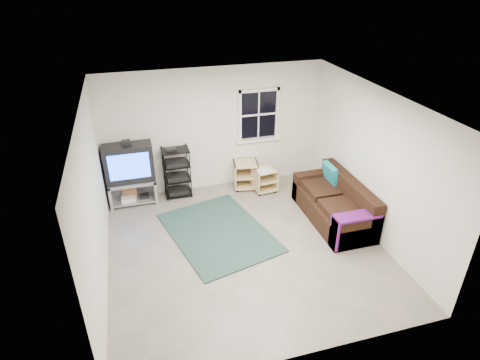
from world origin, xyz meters
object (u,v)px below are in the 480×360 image
object	(u,v)px
side_table_right	(264,177)
side_table_left	(245,173)
sofa	(335,205)
av_rack	(177,175)
tv_unit	(130,169)

from	to	relation	value
side_table_right	side_table_left	bearing A→B (deg)	142.11
side_table_right	sofa	bearing A→B (deg)	-57.07
av_rack	side_table_left	distance (m)	1.48
tv_unit	av_rack	bearing A→B (deg)	2.45
tv_unit	av_rack	world-z (taller)	tv_unit
tv_unit	side_table_right	size ratio (longest dim) A/B	2.55
side_table_right	sofa	distance (m)	1.72
av_rack	sofa	distance (m)	3.24
av_rack	side_table_left	xyz separation A→B (m)	(1.47, -0.01, -0.16)
av_rack	sofa	size ratio (longest dim) A/B	0.56
side_table_left	sofa	world-z (taller)	sofa
side_table_left	side_table_right	bearing A→B (deg)	-37.89
tv_unit	sofa	world-z (taller)	tv_unit
side_table_left	side_table_right	world-z (taller)	side_table_left
tv_unit	side_table_left	bearing A→B (deg)	0.61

